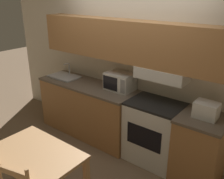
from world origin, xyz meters
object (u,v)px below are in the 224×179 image
Objects in this scene: sink_basin at (64,76)px; microwave at (120,81)px; stove_range at (154,132)px; dining_table at (36,162)px; toaster at (206,110)px.

microwave is at bearing 6.23° from sink_basin.
stove_range is 0.92× the size of dining_table.
toaster reaches higher than stove_range.
stove_range is at bearing -8.92° from microwave.
sink_basin reaches higher than toaster.
stove_range reaches higher than dining_table.
stove_range is 1.67× the size of sink_basin.
stove_range is at bearing 0.52° from sink_basin.
stove_range is 1.71m from dining_table.
toaster is at bearing 0.47° from sink_basin.
toaster reaches higher than dining_table.
sink_basin is (-1.85, -0.02, 0.48)m from stove_range.
dining_table is (0.15, -1.72, -0.41)m from microwave.
toaster is at bearing 52.62° from dining_table.
microwave reaches higher than dining_table.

